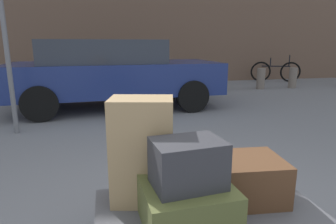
# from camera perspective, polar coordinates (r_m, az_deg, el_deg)

# --- Properties ---
(luggage_cart) EXTENTS (1.37, 0.87, 0.34)m
(luggage_cart) POSITION_cam_1_polar(r_m,az_deg,el_deg) (1.90, 8.34, -20.76)
(luggage_cart) COLOR #4C4C51
(luggage_cart) RESTS_ON ground_plane
(suitcase_olive_rear_right) EXTENTS (0.51, 0.46, 0.24)m
(suitcase_olive_rear_right) POSITION_cam_1_polar(r_m,az_deg,el_deg) (1.69, 3.77, -17.86)
(suitcase_olive_rear_right) COLOR #4C5128
(suitcase_olive_rear_right) RESTS_ON luggage_cart
(suitcase_tan_front_right) EXTENTS (0.43, 0.34, 0.68)m
(suitcase_tan_front_right) POSITION_cam_1_polar(r_m,az_deg,el_deg) (1.84, -5.11, -7.68)
(suitcase_tan_front_right) COLOR #9E7F56
(suitcase_tan_front_right) RESTS_ON luggage_cart
(suitcase_brown_rear_left) EXTENTS (0.52, 0.44, 0.28)m
(suitcase_brown_rear_left) POSITION_cam_1_polar(r_m,az_deg,el_deg) (2.00, 14.69, -12.57)
(suitcase_brown_rear_left) COLOR #51331E
(suitcase_brown_rear_left) RESTS_ON luggage_cart
(duffel_bag_charcoal_topmost_pile) EXTENTS (0.40, 0.31, 0.26)m
(duffel_bag_charcoal_topmost_pile) POSITION_cam_1_polar(r_m,az_deg,el_deg) (1.57, 3.91, -10.06)
(duffel_bag_charcoal_topmost_pile) COLOR #2D2D33
(duffel_bag_charcoal_topmost_pile) RESTS_ON suitcase_olive_rear_right
(parked_car) EXTENTS (4.38, 2.08, 1.42)m
(parked_car) POSITION_cam_1_polar(r_m,az_deg,el_deg) (6.27, -10.78, 7.76)
(parked_car) COLOR navy
(parked_car) RESTS_ON ground_plane
(bicycle_leaning) EXTENTS (1.68, 0.64, 0.96)m
(bicycle_leaning) POSITION_cam_1_polar(r_m,az_deg,el_deg) (11.26, 20.47, 7.52)
(bicycle_leaning) COLOR black
(bicycle_leaning) RESTS_ON ground_plane
(bollard_kerb_near) EXTENTS (0.24, 0.24, 0.63)m
(bollard_kerb_near) POSITION_cam_1_polar(r_m,az_deg,el_deg) (8.66, 10.19, 6.26)
(bollard_kerb_near) COLOR #72665B
(bollard_kerb_near) RESTS_ON ground_plane
(bollard_kerb_mid) EXTENTS (0.24, 0.24, 0.63)m
(bollard_kerb_mid) POSITION_cam_1_polar(r_m,az_deg,el_deg) (9.24, 17.85, 6.27)
(bollard_kerb_mid) COLOR #72665B
(bollard_kerb_mid) RESTS_ON ground_plane
(bollard_kerb_far) EXTENTS (0.24, 0.24, 0.63)m
(bollard_kerb_far) POSITION_cam_1_polar(r_m,az_deg,el_deg) (9.84, 23.42, 6.20)
(bollard_kerb_far) COLOR #72665B
(bollard_kerb_far) RESTS_ON ground_plane
(no_parking_sign) EXTENTS (0.50, 0.07, 2.43)m
(no_parking_sign) POSITION_cam_1_polar(r_m,az_deg,el_deg) (4.86, -29.59, 13.58)
(no_parking_sign) COLOR slate
(no_parking_sign) RESTS_ON ground_plane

